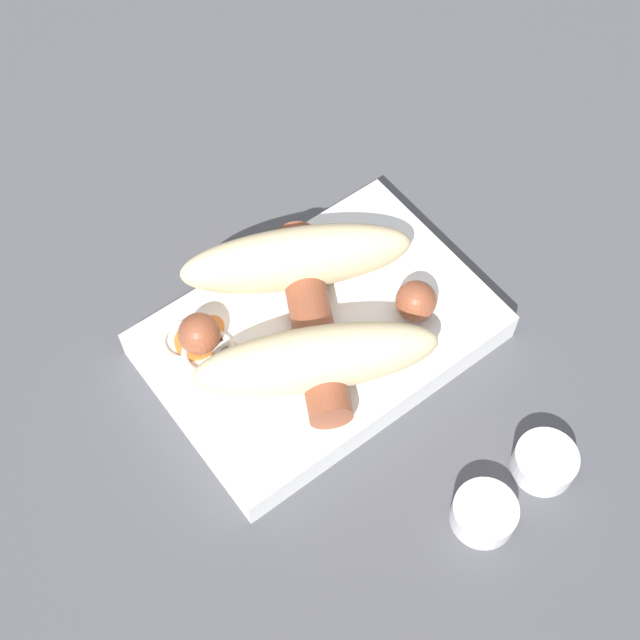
{
  "coord_description": "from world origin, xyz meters",
  "views": [
    {
      "loc": [
        -0.23,
        -0.3,
        0.67
      ],
      "look_at": [
        0.0,
        0.0,
        0.04
      ],
      "focal_mm": 50.0,
      "sensor_mm": 36.0,
      "label": 1
    }
  ],
  "objects": [
    {
      "name": "ground_plane",
      "position": [
        0.0,
        0.0,
        0.0
      ],
      "size": [
        3.0,
        3.0,
        0.0
      ],
      "primitive_type": "plane",
      "color": "#4C4C51"
    },
    {
      "name": "food_tray",
      "position": [
        0.0,
        0.0,
        0.02
      ],
      "size": [
        0.28,
        0.19,
        0.03
      ],
      "color": "white",
      "rests_on": "ground_plane"
    },
    {
      "name": "bread_roll",
      "position": [
        -0.01,
        0.01,
        0.06
      ],
      "size": [
        0.24,
        0.22,
        0.06
      ],
      "color": "beige",
      "rests_on": "food_tray"
    },
    {
      "name": "sausage",
      "position": [
        -0.01,
        0.0,
        0.05
      ],
      "size": [
        0.19,
        0.18,
        0.03
      ],
      "color": "brown",
      "rests_on": "food_tray"
    },
    {
      "name": "pickled_veggies",
      "position": [
        -0.09,
        0.04,
        0.03
      ],
      "size": [
        0.06,
        0.07,
        0.01
      ],
      "color": "orange",
      "rests_on": "food_tray"
    },
    {
      "name": "condiment_cup_near",
      "position": [
        0.01,
        -0.2,
        0.01
      ],
      "size": [
        0.05,
        0.05,
        0.02
      ],
      "color": "white",
      "rests_on": "ground_plane"
    },
    {
      "name": "condiment_cup_far",
      "position": [
        0.07,
        -0.2,
        0.01
      ],
      "size": [
        0.05,
        0.05,
        0.02
      ],
      "color": "white",
      "rests_on": "ground_plane"
    }
  ]
}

